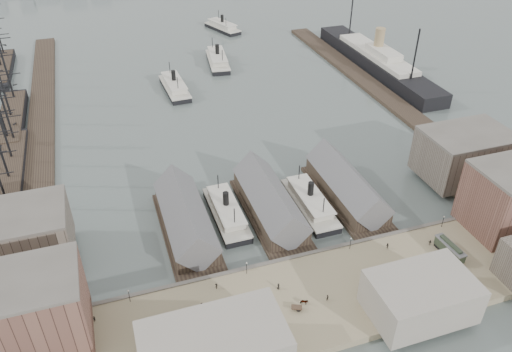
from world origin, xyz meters
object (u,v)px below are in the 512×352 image
object	(u,v)px
tram	(449,250)
horse_cart_left	(197,308)
horse_cart_right	(383,271)
ocean_steamer	(377,60)
horse_cart_center	(302,304)
ferry_docked_west	(226,212)

from	to	relation	value
tram	horse_cart_left	distance (m)	69.47
tram	horse_cart_right	xyz separation A→B (m)	(-20.75, -0.50, -1.08)
horse_cart_right	ocean_steamer	bearing A→B (deg)	-12.26
tram	horse_cart_center	xyz separation A→B (m)	(-44.98, -4.01, -1.00)
horse_cart_center	horse_cart_right	distance (m)	24.49
ocean_steamer	horse_cart_center	world-z (taller)	ocean_steamer
horse_cart_left	tram	bearing A→B (deg)	-66.94
tram	horse_cart_center	world-z (taller)	tram
tram	horse_cart_right	bearing A→B (deg)	177.86
ferry_docked_west	ocean_steamer	world-z (taller)	ocean_steamer
horse_cart_left	horse_cart_right	bearing A→B (deg)	-68.56
ferry_docked_west	ocean_steamer	distance (m)	140.19
horse_cart_left	horse_cart_right	world-z (taller)	horse_cart_left
ferry_docked_west	horse_cart_center	size ratio (longest dim) A/B	5.61
ocean_steamer	tram	xyz separation A→B (m)	(-52.68, -130.27, -0.58)
ocean_steamer	horse_cart_right	distance (m)	149.98
ferry_docked_west	horse_cart_center	bearing A→B (deg)	-79.95
ocean_steamer	horse_cart_center	xyz separation A→B (m)	(-97.66, -134.28, -1.59)
tram	horse_cart_left	world-z (taller)	tram
horse_cart_left	horse_cart_center	size ratio (longest dim) A/B	0.95
horse_cart_left	ocean_steamer	bearing A→B (deg)	-18.31
horse_cart_left	horse_cart_right	size ratio (longest dim) A/B	0.99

